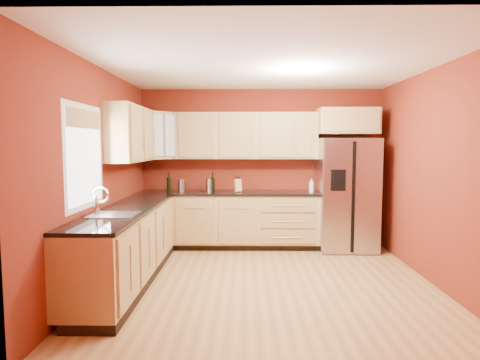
# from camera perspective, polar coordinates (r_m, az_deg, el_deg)

# --- Properties ---
(floor) EXTENTS (4.00, 4.00, 0.00)m
(floor) POSITION_cam_1_polar(r_m,az_deg,el_deg) (5.06, 3.84, -14.36)
(floor) COLOR #A2763E
(floor) RESTS_ON ground
(ceiling) EXTENTS (4.00, 4.00, 0.00)m
(ceiling) POSITION_cam_1_polar(r_m,az_deg,el_deg) (4.86, 4.03, 15.96)
(ceiling) COLOR white
(ceiling) RESTS_ON wall_back
(wall_back) EXTENTS (4.00, 0.04, 2.60)m
(wall_back) POSITION_cam_1_polar(r_m,az_deg,el_deg) (6.78, 2.99, 1.82)
(wall_back) COLOR maroon
(wall_back) RESTS_ON floor
(wall_front) EXTENTS (4.00, 0.04, 2.60)m
(wall_front) POSITION_cam_1_polar(r_m,az_deg,el_deg) (2.80, 6.20, -2.73)
(wall_front) COLOR maroon
(wall_front) RESTS_ON floor
(wall_left) EXTENTS (0.04, 4.00, 2.60)m
(wall_left) POSITION_cam_1_polar(r_m,az_deg,el_deg) (5.08, -19.21, 0.49)
(wall_left) COLOR maroon
(wall_left) RESTS_ON floor
(wall_right) EXTENTS (0.04, 4.00, 2.60)m
(wall_right) POSITION_cam_1_polar(r_m,az_deg,el_deg) (5.29, 26.12, 0.42)
(wall_right) COLOR maroon
(wall_right) RESTS_ON floor
(base_cabinets_back) EXTENTS (2.90, 0.60, 0.88)m
(base_cabinets_back) POSITION_cam_1_polar(r_m,az_deg,el_deg) (6.59, -1.75, -5.81)
(base_cabinets_back) COLOR tan
(base_cabinets_back) RESTS_ON floor
(base_cabinets_left) EXTENTS (0.60, 2.80, 0.88)m
(base_cabinets_left) POSITION_cam_1_polar(r_m,az_deg,el_deg) (5.12, -15.73, -9.14)
(base_cabinets_left) COLOR tan
(base_cabinets_left) RESTS_ON floor
(countertop_back) EXTENTS (2.90, 0.62, 0.04)m
(countertop_back) POSITION_cam_1_polar(r_m,az_deg,el_deg) (6.51, -1.76, -1.84)
(countertop_back) COLOR black
(countertop_back) RESTS_ON base_cabinets_back
(countertop_left) EXTENTS (0.62, 2.80, 0.04)m
(countertop_left) POSITION_cam_1_polar(r_m,az_deg,el_deg) (5.03, -15.75, -4.05)
(countertop_left) COLOR black
(countertop_left) RESTS_ON base_cabinets_left
(upper_cabinets_back) EXTENTS (2.30, 0.33, 0.75)m
(upper_cabinets_back) POSITION_cam_1_polar(r_m,az_deg,el_deg) (6.60, 0.89, 6.30)
(upper_cabinets_back) COLOR tan
(upper_cabinets_back) RESTS_ON wall_back
(upper_cabinets_left) EXTENTS (0.33, 1.35, 0.75)m
(upper_cabinets_left) POSITION_cam_1_polar(r_m,az_deg,el_deg) (5.71, -15.30, 6.33)
(upper_cabinets_left) COLOR tan
(upper_cabinets_left) RESTS_ON wall_left
(corner_upper_cabinet) EXTENTS (0.67, 0.67, 0.75)m
(corner_upper_cabinet) POSITION_cam_1_polar(r_m,az_deg,el_deg) (6.59, -11.63, 6.20)
(corner_upper_cabinet) COLOR tan
(corner_upper_cabinet) RESTS_ON wall_back
(over_fridge_cabinet) EXTENTS (0.92, 0.60, 0.40)m
(over_fridge_cabinet) POSITION_cam_1_polar(r_m,az_deg,el_deg) (6.67, 14.91, 8.06)
(over_fridge_cabinet) COLOR tan
(over_fridge_cabinet) RESTS_ON wall_back
(refrigerator) EXTENTS (0.90, 0.75, 1.78)m
(refrigerator) POSITION_cam_1_polar(r_m,az_deg,el_deg) (6.64, 14.84, -1.96)
(refrigerator) COLOR #AEADB2
(refrigerator) RESTS_ON floor
(window) EXTENTS (0.03, 0.90, 1.00)m
(window) POSITION_cam_1_polar(r_m,az_deg,el_deg) (4.60, -21.18, 3.10)
(window) COLOR white
(window) RESTS_ON wall_left
(sink_faucet) EXTENTS (0.50, 0.42, 0.30)m
(sink_faucet) POSITION_cam_1_polar(r_m,az_deg,el_deg) (4.53, -17.59, -2.90)
(sink_faucet) COLOR silver
(sink_faucet) RESTS_ON countertop_left
(canister_left) EXTENTS (0.14, 0.14, 0.19)m
(canister_left) POSITION_cam_1_polar(r_m,az_deg,el_deg) (6.62, -8.30, -0.77)
(canister_left) COLOR #AEADB2
(canister_left) RESTS_ON countertop_back
(canister_right) EXTENTS (0.14, 0.14, 0.21)m
(canister_right) POSITION_cam_1_polar(r_m,az_deg,el_deg) (6.55, -4.35, -0.72)
(canister_right) COLOR #AEADB2
(canister_right) RESTS_ON countertop_back
(wine_bottle_a) EXTENTS (0.08, 0.08, 0.31)m
(wine_bottle_a) POSITION_cam_1_polar(r_m,az_deg,el_deg) (6.51, -3.91, -0.28)
(wine_bottle_a) COLOR black
(wine_bottle_a) RESTS_ON countertop_back
(wine_bottle_b) EXTENTS (0.09, 0.09, 0.31)m
(wine_bottle_b) POSITION_cam_1_polar(r_m,az_deg,el_deg) (6.61, -10.09, -0.26)
(wine_bottle_b) COLOR black
(wine_bottle_b) RESTS_ON countertop_back
(knife_block) EXTENTS (0.13, 0.12, 0.20)m
(knife_block) POSITION_cam_1_polar(r_m,az_deg,el_deg) (6.49, -0.33, -0.78)
(knife_block) COLOR tan
(knife_block) RESTS_ON countertop_back
(soap_dispenser) EXTENTS (0.09, 0.09, 0.21)m
(soap_dispenser) POSITION_cam_1_polar(r_m,az_deg,el_deg) (6.54, 10.12, -0.77)
(soap_dispenser) COLOR silver
(soap_dispenser) RESTS_ON countertop_back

